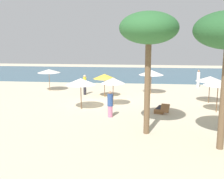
{
  "coord_description": "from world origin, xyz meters",
  "views": [
    {
      "loc": [
        2.69,
        -21.19,
        5.14
      ],
      "look_at": [
        0.58,
        -0.44,
        1.1
      ],
      "focal_mm": 43.53,
      "sensor_mm": 36.0,
      "label": 1
    }
  ],
  "objects_px": {
    "umbrella_0": "(49,71)",
    "umbrella_6": "(210,79)",
    "lounger_2": "(161,109)",
    "palm_3": "(149,30)",
    "umbrella_4": "(113,81)",
    "umbrella_3": "(151,72)",
    "umbrella_5": "(218,83)",
    "person_1": "(85,85)",
    "umbrella_1": "(81,82)",
    "umbrella_2": "(104,76)",
    "person_2": "(110,104)",
    "person_0": "(198,79)"
  },
  "relations": [
    {
      "from": "umbrella_0",
      "to": "umbrella_6",
      "type": "relative_size",
      "value": 0.99
    },
    {
      "from": "lounger_2",
      "to": "palm_3",
      "type": "height_order",
      "value": "palm_3"
    },
    {
      "from": "umbrella_4",
      "to": "umbrella_3",
      "type": "bearing_deg",
      "value": 57.79
    },
    {
      "from": "palm_3",
      "to": "umbrella_3",
      "type": "bearing_deg",
      "value": 86.53
    },
    {
      "from": "umbrella_0",
      "to": "umbrella_5",
      "type": "height_order",
      "value": "umbrella_5"
    },
    {
      "from": "palm_3",
      "to": "person_1",
      "type": "bearing_deg",
      "value": 119.01
    },
    {
      "from": "umbrella_4",
      "to": "umbrella_0",
      "type": "bearing_deg",
      "value": 142.3
    },
    {
      "from": "umbrella_0",
      "to": "person_1",
      "type": "height_order",
      "value": "umbrella_0"
    },
    {
      "from": "umbrella_1",
      "to": "umbrella_2",
      "type": "relative_size",
      "value": 1.12
    },
    {
      "from": "umbrella_5",
      "to": "palm_3",
      "type": "xyz_separation_m",
      "value": [
        -4.93,
        -4.7,
        3.43
      ]
    },
    {
      "from": "umbrella_4",
      "to": "umbrella_6",
      "type": "distance_m",
      "value": 7.66
    },
    {
      "from": "umbrella_2",
      "to": "lounger_2",
      "type": "height_order",
      "value": "umbrella_2"
    },
    {
      "from": "umbrella_4",
      "to": "palm_3",
      "type": "xyz_separation_m",
      "value": [
        2.38,
        -5.83,
        3.58
      ]
    },
    {
      "from": "umbrella_3",
      "to": "umbrella_4",
      "type": "distance_m",
      "value": 5.68
    },
    {
      "from": "umbrella_1",
      "to": "person_1",
      "type": "distance_m",
      "value": 5.14
    },
    {
      "from": "person_2",
      "to": "palm_3",
      "type": "distance_m",
      "value": 5.9
    },
    {
      "from": "umbrella_0",
      "to": "palm_3",
      "type": "relative_size",
      "value": 0.34
    },
    {
      "from": "umbrella_2",
      "to": "umbrella_3",
      "type": "distance_m",
      "value": 4.46
    },
    {
      "from": "umbrella_2",
      "to": "palm_3",
      "type": "height_order",
      "value": "palm_3"
    },
    {
      "from": "umbrella_6",
      "to": "umbrella_5",
      "type": "bearing_deg",
      "value": -93.22
    },
    {
      "from": "lounger_2",
      "to": "umbrella_5",
      "type": "bearing_deg",
      "value": 3.61
    },
    {
      "from": "umbrella_2",
      "to": "umbrella_3",
      "type": "bearing_deg",
      "value": 24.26
    },
    {
      "from": "umbrella_1",
      "to": "umbrella_3",
      "type": "height_order",
      "value": "umbrella_1"
    },
    {
      "from": "umbrella_6",
      "to": "umbrella_3",
      "type": "bearing_deg",
      "value": 144.94
    },
    {
      "from": "umbrella_4",
      "to": "palm_3",
      "type": "height_order",
      "value": "palm_3"
    },
    {
      "from": "umbrella_5",
      "to": "person_1",
      "type": "relative_size",
      "value": 1.25
    },
    {
      "from": "umbrella_3",
      "to": "lounger_2",
      "type": "xyz_separation_m",
      "value": [
        0.49,
        -6.18,
        -1.79
      ]
    },
    {
      "from": "umbrella_6",
      "to": "lounger_2",
      "type": "bearing_deg",
      "value": -142.31
    },
    {
      "from": "umbrella_2",
      "to": "palm_3",
      "type": "distance_m",
      "value": 10.14
    },
    {
      "from": "umbrella_2",
      "to": "umbrella_6",
      "type": "height_order",
      "value": "umbrella_6"
    },
    {
      "from": "umbrella_5",
      "to": "person_0",
      "type": "height_order",
      "value": "umbrella_5"
    },
    {
      "from": "person_1",
      "to": "umbrella_2",
      "type": "bearing_deg",
      "value": -22.61
    },
    {
      "from": "umbrella_0",
      "to": "palm_3",
      "type": "xyz_separation_m",
      "value": [
        9.09,
        -11.02,
        3.56
      ]
    },
    {
      "from": "umbrella_5",
      "to": "umbrella_6",
      "type": "distance_m",
      "value": 2.82
    },
    {
      "from": "lounger_2",
      "to": "person_2",
      "type": "height_order",
      "value": "person_2"
    },
    {
      "from": "umbrella_0",
      "to": "lounger_2",
      "type": "height_order",
      "value": "umbrella_0"
    },
    {
      "from": "umbrella_5",
      "to": "umbrella_6",
      "type": "xyz_separation_m",
      "value": [
        0.16,
        2.82,
        -0.15
      ]
    },
    {
      "from": "person_1",
      "to": "person_0",
      "type": "bearing_deg",
      "value": 23.44
    },
    {
      "from": "lounger_2",
      "to": "palm_3",
      "type": "bearing_deg",
      "value": -104.31
    },
    {
      "from": "umbrella_3",
      "to": "umbrella_4",
      "type": "height_order",
      "value": "umbrella_3"
    },
    {
      "from": "umbrella_3",
      "to": "person_1",
      "type": "bearing_deg",
      "value": -170.11
    },
    {
      "from": "umbrella_2",
      "to": "umbrella_0",
      "type": "bearing_deg",
      "value": 158.7
    },
    {
      "from": "umbrella_3",
      "to": "person_2",
      "type": "xyz_separation_m",
      "value": [
        -2.93,
        -7.79,
        -1.1
      ]
    },
    {
      "from": "person_1",
      "to": "umbrella_0",
      "type": "bearing_deg",
      "value": 159.37
    },
    {
      "from": "umbrella_0",
      "to": "lounger_2",
      "type": "distance_m",
      "value": 12.28
    },
    {
      "from": "umbrella_0",
      "to": "umbrella_1",
      "type": "distance_m",
      "value": 7.82
    },
    {
      "from": "umbrella_3",
      "to": "person_0",
      "type": "height_order",
      "value": "umbrella_3"
    },
    {
      "from": "person_1",
      "to": "palm_3",
      "type": "xyz_separation_m",
      "value": [
        5.32,
        -9.6,
        4.57
      ]
    },
    {
      "from": "umbrella_6",
      "to": "person_0",
      "type": "relative_size",
      "value": 1.2
    },
    {
      "from": "umbrella_0",
      "to": "umbrella_4",
      "type": "height_order",
      "value": "umbrella_4"
    }
  ]
}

